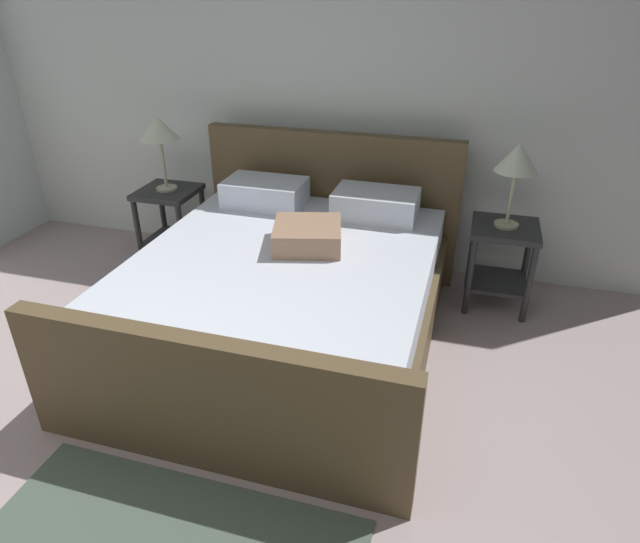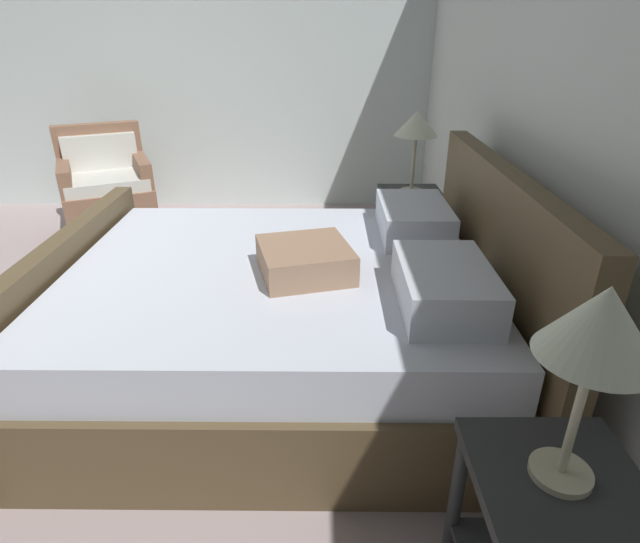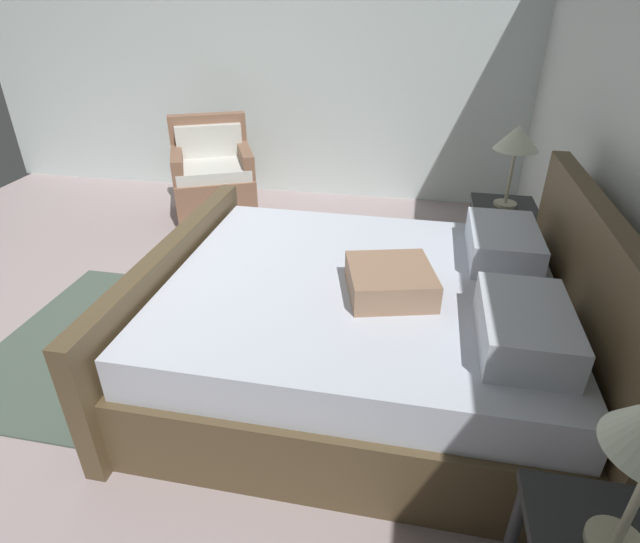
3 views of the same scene
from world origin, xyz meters
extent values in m
cube|color=#AD9A9B|center=(0.00, 0.00, -0.01)|extent=(5.33, 5.54, 0.02)
cube|color=silver|center=(0.00, 2.83, 1.29)|extent=(5.45, 0.12, 2.57)
cube|color=silver|center=(-2.73, 0.00, 1.29)|extent=(0.12, 5.66, 2.57)
cube|color=brown|center=(0.18, 1.51, 0.20)|extent=(1.80, 2.03, 0.40)
cube|color=brown|center=(0.19, 2.57, 0.54)|extent=(1.90, 0.12, 1.09)
cube|color=brown|center=(0.17, 0.45, 0.36)|extent=(1.90, 0.12, 0.73)
cube|color=silver|center=(0.18, 1.51, 0.51)|extent=(1.72, 1.97, 0.22)
cube|color=silver|center=(-0.22, 2.24, 0.71)|extent=(0.56, 0.36, 0.18)
cube|color=silver|center=(0.58, 2.23, 0.71)|extent=(0.56, 0.36, 0.18)
cube|color=#A27B5F|center=(0.27, 1.66, 0.69)|extent=(0.49, 0.49, 0.14)
cube|color=#292B2C|center=(1.45, 2.36, 0.58)|extent=(0.44, 0.44, 0.04)
cylinder|color=#292B2C|center=(1.26, 2.17, 0.28)|extent=(0.04, 0.04, 0.56)
cylinder|color=#292B2C|center=(1.26, 2.55, 0.28)|extent=(0.04, 0.04, 0.56)
cylinder|color=#B7B293|center=(1.45, 2.36, 0.61)|extent=(0.16, 0.16, 0.02)
cylinder|color=#B7B293|center=(1.45, 2.36, 0.80)|extent=(0.02, 0.02, 0.36)
cone|color=silver|center=(1.45, 2.36, 1.07)|extent=(0.27, 0.27, 0.18)
cube|color=#292B2C|center=(-1.09, 2.38, 0.58)|extent=(0.44, 0.44, 0.04)
cube|color=#292B2C|center=(-1.09, 2.38, 0.18)|extent=(0.40, 0.40, 0.02)
cylinder|color=#292B2C|center=(-1.28, 2.19, 0.28)|extent=(0.04, 0.04, 0.56)
cylinder|color=#292B2C|center=(-0.90, 2.19, 0.28)|extent=(0.04, 0.04, 0.56)
cylinder|color=#292B2C|center=(-1.28, 2.57, 0.28)|extent=(0.04, 0.04, 0.56)
cylinder|color=#292B2C|center=(-0.90, 2.57, 0.28)|extent=(0.04, 0.04, 0.56)
cylinder|color=#B7B293|center=(-1.09, 2.38, 0.61)|extent=(0.16, 0.16, 0.02)
cylinder|color=#B7B293|center=(-1.09, 2.38, 0.81)|extent=(0.02, 0.02, 0.38)
cone|color=silver|center=(-1.09, 2.38, 1.08)|extent=(0.30, 0.30, 0.16)
cube|color=#8B624A|center=(-1.89, -0.12, 0.21)|extent=(0.95, 0.95, 0.42)
cube|color=silver|center=(-1.89, -0.12, 0.47)|extent=(0.88, 0.88, 0.10)
cube|color=#8B624A|center=(-2.17, -0.25, 0.66)|extent=(0.41, 0.70, 0.48)
cube|color=silver|center=(-2.09, -0.21, 0.64)|extent=(0.35, 0.60, 0.36)
cube|color=#8B624A|center=(-1.76, -0.40, 0.53)|extent=(0.63, 0.36, 0.22)
cube|color=#8B624A|center=(-2.02, 0.16, 0.53)|extent=(0.63, 0.36, 0.22)
camera|label=1|loc=(1.18, -1.23, 2.07)|focal=30.94mm
camera|label=2|loc=(2.42, 1.73, 1.66)|focal=28.61mm
camera|label=3|loc=(2.42, 1.72, 1.93)|focal=28.32mm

